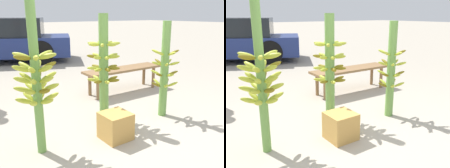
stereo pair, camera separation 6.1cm
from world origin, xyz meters
TOP-DOWN VIEW (x-y plane):
  - ground_plane at (0.00, 0.00)m, footprint 80.00×80.00m
  - banana_stalk_left at (-0.95, 0.26)m, footprint 0.45×0.46m
  - banana_stalk_center at (0.06, 0.55)m, footprint 0.45×0.45m
  - banana_stalk_right at (0.85, 0.20)m, footprint 0.41×0.41m
  - market_bench at (1.11, 1.44)m, footprint 1.58×0.43m
  - parked_car at (-0.02, 6.06)m, footprint 4.62×3.33m
  - produce_crate at (-0.13, 0.02)m, footprint 0.32×0.32m

SIDE VIEW (x-z plane):
  - ground_plane at x=0.00m, z-range 0.00..0.00m
  - produce_crate at x=-0.13m, z-range 0.00..0.32m
  - market_bench at x=1.11m, z-range 0.16..0.61m
  - parked_car at x=-0.02m, z-range -0.01..1.29m
  - banana_stalk_right at x=0.85m, z-range 0.01..1.34m
  - banana_stalk_center at x=0.06m, z-range 0.03..1.46m
  - banana_stalk_left at x=-0.95m, z-range -0.01..1.67m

